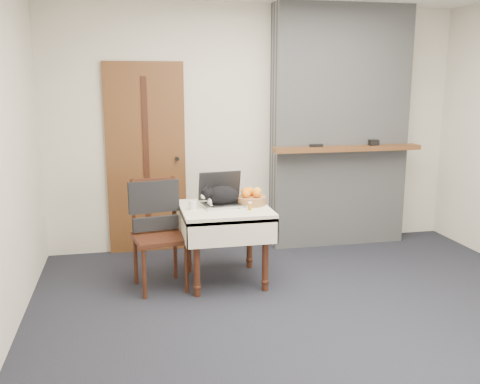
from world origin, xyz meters
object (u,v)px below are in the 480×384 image
at_px(pill_bottle, 250,206).
at_px(chair, 156,218).
at_px(cream_jar, 193,205).
at_px(side_table, 225,219).
at_px(laptop, 223,197).
at_px(cat, 223,196).
at_px(door, 146,159).
at_px(fruit_basket, 251,198).

xyz_separation_m(pill_bottle, chair, (-0.80, 0.21, -0.12)).
bearing_deg(cream_jar, side_table, 7.65).
xyz_separation_m(laptop, cream_jar, (-0.29, -0.13, -0.03)).
relative_size(laptop, cat, 0.95).
bearing_deg(laptop, cream_jar, -161.18).
xyz_separation_m(cat, pill_bottle, (0.20, -0.20, -0.05)).
bearing_deg(chair, cream_jar, -25.32).
bearing_deg(chair, side_table, -14.28).
relative_size(door, cream_jar, 25.87).
distance_m(door, cream_jar, 1.19).
bearing_deg(fruit_basket, cream_jar, -171.94).
bearing_deg(side_table, chair, 175.45).
xyz_separation_m(door, cat, (0.63, -1.03, -0.21)).
bearing_deg(cat, door, 105.81).
bearing_deg(cream_jar, door, 107.34).
bearing_deg(chair, pill_bottle, -24.81).
bearing_deg(pill_bottle, laptop, 126.40).
distance_m(cat, cream_jar, 0.30).
distance_m(door, chair, 1.09).
height_order(cat, fruit_basket, cat).
xyz_separation_m(laptop, cat, (-0.01, -0.06, 0.02)).
relative_size(cat, chair, 0.46).
xyz_separation_m(side_table, cat, (-0.01, 0.03, 0.20)).
relative_size(door, pill_bottle, 27.16).
distance_m(side_table, chair, 0.61).
height_order(laptop, cream_jar, laptop).
height_order(side_table, pill_bottle, pill_bottle).
distance_m(cream_jar, chair, 0.35).
relative_size(laptop, chair, 0.44).
bearing_deg(side_table, fruit_basket, 8.54).
relative_size(cat, pill_bottle, 6.11).
distance_m(cream_jar, pill_bottle, 0.50).
distance_m(door, side_table, 1.31).
bearing_deg(cream_jar, chair, 164.41).
bearing_deg(fruit_basket, laptop, 167.23).
height_order(laptop, cat, laptop).
bearing_deg(door, pill_bottle, -56.11).
relative_size(door, side_table, 2.56).
xyz_separation_m(laptop, chair, (-0.60, -0.05, -0.15)).
height_order(pill_bottle, fruit_basket, fruit_basket).
distance_m(laptop, chair, 0.63).
bearing_deg(door, cream_jar, -72.66).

